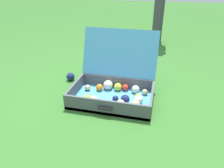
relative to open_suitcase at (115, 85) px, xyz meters
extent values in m
plane|color=#336B28|center=(-0.11, -0.12, -0.11)|extent=(16.00, 16.00, 0.00)
cube|color=#4799C6|center=(-0.01, -0.08, -0.10)|extent=(0.67, 0.42, 0.03)
cube|color=#4C5156|center=(-0.33, -0.08, -0.05)|extent=(0.02, 0.42, 0.13)
cube|color=#4C5156|center=(0.32, -0.08, -0.05)|extent=(0.02, 0.42, 0.13)
cube|color=#4C5156|center=(-0.01, -0.28, -0.05)|extent=(0.63, 0.02, 0.13)
cube|color=#4C5156|center=(-0.01, 0.12, -0.05)|extent=(0.63, 0.02, 0.13)
cube|color=#4799C6|center=(-0.01, 0.21, 0.21)|extent=(0.67, 0.17, 0.40)
cube|color=black|center=(-0.01, -0.30, -0.04)|extent=(0.11, 0.02, 0.02)
sphere|color=white|center=(0.17, 0.06, -0.05)|extent=(0.07, 0.07, 0.07)
sphere|color=#CCDB38|center=(0.01, 0.07, -0.05)|extent=(0.07, 0.07, 0.07)
sphere|color=#D1B784|center=(-0.25, 0.00, -0.06)|extent=(0.05, 0.05, 0.05)
sphere|color=#CCDB38|center=(0.20, -0.04, -0.06)|extent=(0.05, 0.05, 0.05)
sphere|color=orange|center=(-0.15, 0.03, -0.06)|extent=(0.06, 0.06, 0.06)
sphere|color=white|center=(-0.08, 0.07, -0.05)|extent=(0.08, 0.08, 0.08)
sphere|color=#D1B784|center=(-0.13, -0.19, -0.05)|extent=(0.07, 0.07, 0.07)
sphere|color=yellow|center=(-0.25, -0.21, -0.07)|extent=(0.05, 0.05, 0.05)
sphere|color=navy|center=(0.03, -0.12, -0.06)|extent=(0.05, 0.05, 0.05)
sphere|color=red|center=(0.07, 0.08, -0.06)|extent=(0.06, 0.06, 0.06)
sphere|color=#D1B784|center=(0.25, 0.05, -0.06)|extent=(0.05, 0.05, 0.05)
sphere|color=yellow|center=(-0.21, -0.15, -0.07)|extent=(0.05, 0.05, 0.05)
sphere|color=white|center=(0.21, -0.11, -0.05)|extent=(0.07, 0.07, 0.07)
sphere|color=#D1B784|center=(0.09, -0.21, -0.05)|extent=(0.07, 0.07, 0.07)
sphere|color=#D1B784|center=(0.20, -0.19, -0.05)|extent=(0.08, 0.08, 0.08)
sphere|color=navy|center=(0.11, -0.12, -0.05)|extent=(0.07, 0.07, 0.07)
sphere|color=navy|center=(-0.50, 0.20, -0.07)|extent=(0.08, 0.08, 0.08)
cylinder|color=#3D3D42|center=(0.28, 1.85, 0.32)|extent=(0.12, 0.12, 0.87)
cylinder|color=#3D3D42|center=(0.25, 1.67, 0.32)|extent=(0.12, 0.12, 0.87)
camera|label=1|loc=(0.33, -1.49, 0.82)|focal=32.77mm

